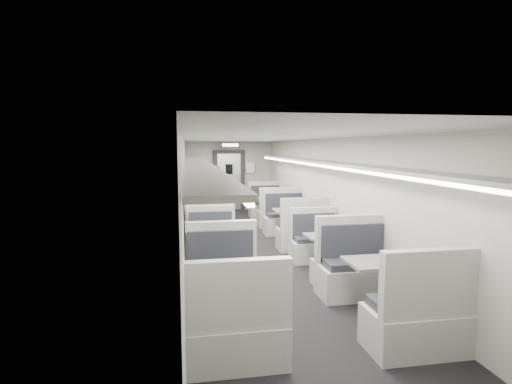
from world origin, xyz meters
name	(u,v)px	position (x,y,z in m)	size (l,w,h in m)	color
room	(260,198)	(0.00, 0.00, 1.20)	(3.24, 12.24, 2.64)	black
booth_left_a	(204,214)	(-1.00, 3.20, 0.37)	(1.01, 2.04, 1.09)	#B4AFA9
booth_left_b	(207,226)	(-1.00, 1.39, 0.38)	(1.06, 2.14, 1.15)	#B4AFA9
booth_left_c	(214,251)	(-1.00, -0.77, 0.35)	(0.97, 1.96, 1.05)	#B4AFA9
booth_left_d	(227,298)	(-1.00, -3.19, 0.39)	(1.07, 2.17, 1.16)	#B4AFA9
booth_right_a	(271,209)	(1.00, 3.64, 0.38)	(1.03, 2.10, 1.12)	#B4AFA9
booth_right_b	(293,225)	(1.00, 1.14, 0.39)	(1.07, 2.17, 1.16)	#B4AFA9
booth_right_c	(328,253)	(1.00, -1.26, 0.35)	(0.95, 1.94, 1.04)	#B4AFA9
booth_right_d	(381,289)	(1.00, -3.25, 0.40)	(1.10, 2.23, 1.20)	#B4AFA9
passenger	(216,196)	(-0.67, 3.04, 0.87)	(0.63, 0.41, 1.73)	black
window_a	(186,178)	(-1.49, 3.40, 1.35)	(0.02, 1.18, 0.84)	black
window_b	(185,186)	(-1.49, 1.20, 1.35)	(0.02, 1.18, 0.84)	black
window_c	(185,198)	(-1.49, -1.00, 1.35)	(0.02, 1.18, 0.84)	black
window_d	(185,223)	(-1.49, -3.20, 1.35)	(0.02, 1.18, 0.84)	black
luggage_rack_left	(198,164)	(-1.24, -0.30, 1.92)	(0.46, 10.40, 0.09)	#B4AFA9
luggage_rack_right	(324,163)	(1.24, -0.30, 1.92)	(0.46, 10.40, 0.09)	#B4AFA9
vestibule_door	(229,181)	(0.00, 5.93, 1.04)	(1.10, 0.13, 2.10)	black
exit_sign	(230,145)	(0.00, 5.44, 2.28)	(0.62, 0.12, 0.16)	black
wall_notice	(250,167)	(0.75, 5.92, 1.50)	(0.32, 0.02, 0.40)	white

